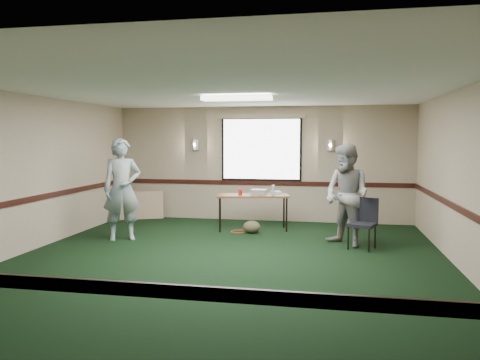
% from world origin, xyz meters
% --- Properties ---
extents(ground, '(8.00, 8.00, 0.00)m').
position_xyz_m(ground, '(0.00, 0.00, 0.00)').
color(ground, black).
rests_on(ground, ground).
extents(room_shell, '(8.00, 8.02, 8.00)m').
position_xyz_m(room_shell, '(0.00, 2.12, 1.58)').
color(room_shell, tan).
rests_on(room_shell, ground).
extents(folding_table, '(1.61, 0.91, 0.76)m').
position_xyz_m(folding_table, '(-0.01, 2.80, 0.70)').
color(folding_table, '#5B2F1A').
rests_on(folding_table, ground).
extents(projector, '(0.33, 0.28, 0.10)m').
position_xyz_m(projector, '(0.11, 2.89, 0.81)').
color(projector, '#92939A').
rests_on(projector, folding_table).
extents(game_console, '(0.25, 0.22, 0.05)m').
position_xyz_m(game_console, '(0.45, 3.08, 0.79)').
color(game_console, silver).
rests_on(game_console, folding_table).
extents(red_cup, '(0.08, 0.08, 0.12)m').
position_xyz_m(red_cup, '(-0.26, 2.72, 0.82)').
color(red_cup, '#B60F0C').
rests_on(red_cup, folding_table).
extents(water_bottle, '(0.06, 0.06, 0.21)m').
position_xyz_m(water_bottle, '(0.42, 2.84, 0.86)').
color(water_bottle, '#7CA6CB').
rests_on(water_bottle, folding_table).
extents(duffel_bag, '(0.39, 0.31, 0.26)m').
position_xyz_m(duffel_bag, '(0.03, 2.45, 0.13)').
color(duffel_bag, '#413825').
rests_on(duffel_bag, ground).
extents(cable_coil, '(0.36, 0.36, 0.02)m').
position_xyz_m(cable_coil, '(-0.26, 2.52, 0.01)').
color(cable_coil, red).
rests_on(cable_coil, ground).
extents(folded_table, '(1.28, 0.70, 0.67)m').
position_xyz_m(folded_table, '(-3.00, 3.58, 0.33)').
color(folded_table, tan).
rests_on(folded_table, ground).
extents(conference_chair, '(0.57, 0.58, 0.89)m').
position_xyz_m(conference_chair, '(2.20, 1.52, 0.52)').
color(conference_chair, black).
rests_on(conference_chair, ground).
extents(person_left, '(0.85, 0.75, 1.95)m').
position_xyz_m(person_left, '(-2.32, 1.38, 0.98)').
color(person_left, '#3F668C').
rests_on(person_left, ground).
extents(person_right, '(1.14, 1.13, 1.85)m').
position_xyz_m(person_right, '(1.90, 1.64, 0.92)').
color(person_right, '#6C8EA9').
rests_on(person_right, ground).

